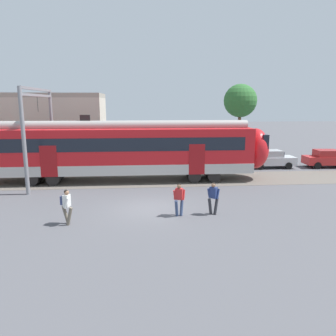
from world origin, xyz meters
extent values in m
plane|color=#515156|center=(0.00, 0.00, 0.00)|extent=(160.00, 160.00, 0.00)
cube|color=#B7B2AD|center=(-1.59, 6.58, 1.05)|extent=(18.00, 3.06, 0.70)
cube|color=red|center=(-1.59, 6.58, 2.60)|extent=(18.00, 3.00, 2.40)
cube|color=black|center=(-1.59, 5.06, 2.80)|extent=(16.56, 0.03, 0.90)
cube|color=maroon|center=(3.36, 5.06, 1.75)|extent=(1.10, 0.04, 2.10)
cube|color=maroon|center=(-6.54, 5.06, 1.75)|extent=(1.10, 0.04, 2.10)
cylinder|color=#9C9793|center=(-1.59, 6.58, 3.98)|extent=(17.64, 0.70, 0.70)
cube|color=black|center=(-4.29, 6.58, 4.53)|extent=(0.70, 0.12, 0.40)
cylinder|color=black|center=(4.69, 6.58, 0.45)|extent=(0.90, 2.40, 0.90)
cylinder|color=black|center=(3.29, 6.58, 0.45)|extent=(0.90, 2.40, 0.90)
cylinder|color=black|center=(-6.47, 6.58, 0.45)|extent=(0.90, 2.40, 0.90)
cylinder|color=black|center=(-7.87, 6.58, 0.45)|extent=(0.90, 2.40, 0.90)
ellipsoid|color=red|center=(7.96, 6.58, 2.25)|extent=(1.80, 2.85, 2.95)
cube|color=black|center=(8.31, 6.58, 2.85)|extent=(0.40, 2.40, 1.00)
cylinder|color=#6B6051|center=(-3.76, -2.15, 0.43)|extent=(0.38, 0.24, 0.87)
cylinder|color=#6B6051|center=(-3.98, -1.90, 0.43)|extent=(0.38, 0.24, 0.87)
cube|color=silver|center=(-3.87, -2.02, 1.14)|extent=(0.33, 0.41, 0.56)
cylinder|color=silver|center=(-3.88, -1.79, 1.09)|extent=(0.26, 0.15, 0.52)
cylinder|color=silver|center=(-3.85, -2.26, 1.09)|extent=(0.26, 0.15, 0.52)
sphere|color=#9E7051|center=(-3.85, -2.03, 1.53)|extent=(0.22, 0.22, 0.22)
sphere|color=black|center=(-3.87, -2.02, 1.56)|extent=(0.20, 0.20, 0.20)
cube|color=navy|center=(-4.04, -1.97, 1.16)|extent=(0.23, 0.31, 0.40)
cylinder|color=navy|center=(1.28, -1.39, 0.43)|extent=(0.27, 0.38, 0.87)
cylinder|color=navy|center=(1.55, -1.20, 0.43)|extent=(0.27, 0.38, 0.87)
cube|color=red|center=(1.41, -1.29, 1.14)|extent=(0.42, 0.36, 0.56)
cylinder|color=red|center=(1.65, -1.30, 1.09)|extent=(0.18, 0.26, 0.52)
cylinder|color=red|center=(1.18, -1.29, 1.09)|extent=(0.18, 0.26, 0.52)
sphere|color=brown|center=(1.41, -1.31, 1.53)|extent=(0.22, 0.22, 0.22)
sphere|color=black|center=(1.41, -1.29, 1.56)|extent=(0.20, 0.20, 0.20)
cube|color=black|center=(1.48, -1.13, 1.16)|extent=(0.32, 0.25, 0.40)
cylinder|color=#28282D|center=(2.99, -1.24, 0.43)|extent=(0.35, 0.36, 0.87)
cylinder|color=#28282D|center=(3.31, -1.15, 0.43)|extent=(0.35, 0.36, 0.87)
cube|color=navy|center=(3.15, -1.20, 1.14)|extent=(0.43, 0.42, 0.56)
cylinder|color=navy|center=(3.37, -1.29, 1.09)|extent=(0.23, 0.24, 0.52)
cylinder|color=navy|center=(2.93, -1.11, 1.09)|extent=(0.23, 0.24, 0.52)
sphere|color=#9E7051|center=(3.14, -1.21, 1.53)|extent=(0.22, 0.22, 0.22)
sphere|color=black|center=(3.15, -1.20, 1.56)|extent=(0.20, 0.20, 0.20)
cube|color=#B7BABF|center=(10.77, 10.36, 0.64)|extent=(4.00, 1.65, 0.68)
cube|color=#A1A3A8|center=(10.62, 10.36, 1.26)|extent=(1.90, 1.45, 0.56)
cube|color=black|center=(11.57, 10.36, 1.22)|extent=(0.12, 1.37, 0.48)
cylinder|color=black|center=(12.02, 11.13, 0.30)|extent=(0.60, 0.20, 0.60)
cylinder|color=black|center=(12.01, 9.58, 0.30)|extent=(0.60, 0.20, 0.60)
cylinder|color=black|center=(9.54, 11.14, 0.30)|extent=(0.60, 0.20, 0.60)
cylinder|color=black|center=(9.53, 9.58, 0.30)|extent=(0.60, 0.20, 0.60)
cube|color=#B22323|center=(15.80, 10.18, 0.64)|extent=(4.07, 1.82, 0.68)
cube|color=maroon|center=(15.65, 10.19, 1.26)|extent=(1.96, 1.52, 0.56)
cylinder|color=black|center=(17.07, 10.90, 0.30)|extent=(0.61, 0.23, 0.60)
cylinder|color=black|center=(14.59, 11.02, 0.30)|extent=(0.61, 0.23, 0.60)
cylinder|color=black|center=(14.52, 9.46, 0.30)|extent=(0.61, 0.23, 0.60)
cylinder|color=gray|center=(-7.43, 3.38, 3.25)|extent=(0.24, 0.24, 6.50)
cylinder|color=gray|center=(-7.43, 9.78, 3.25)|extent=(0.24, 0.24, 6.50)
cube|color=gray|center=(-7.43, 6.58, 6.45)|extent=(0.20, 6.40, 0.16)
cube|color=gray|center=(-7.43, 6.58, 6.05)|extent=(0.20, 6.40, 0.16)
cylinder|color=black|center=(-7.43, 6.58, 5.45)|extent=(0.03, 0.03, 1.00)
cube|color=beige|center=(-11.57, 14.69, 3.00)|extent=(15.22, 5.00, 6.00)
cube|color=#9F9686|center=(-11.57, 14.69, 6.20)|extent=(15.22, 5.00, 0.40)
cylinder|color=brown|center=(9.79, 16.83, 2.29)|extent=(0.32, 0.32, 4.58)
sphere|color=#2D662D|center=(9.79, 16.83, 5.77)|extent=(3.39, 3.39, 3.39)
camera|label=1|loc=(-0.39, -16.77, 5.55)|focal=35.00mm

